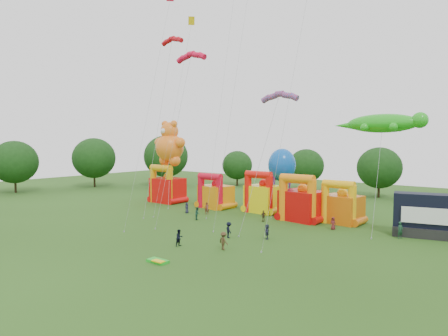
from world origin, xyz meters
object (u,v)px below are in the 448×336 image
Objects in this scene: bouncy_castle_0 at (167,188)px; stage_trailer at (430,216)px; bouncy_castle_2 at (262,196)px; spectator_4 at (264,216)px; spectator_0 at (187,208)px; octopus_kite at (280,181)px; teddy_bear_kite at (169,164)px; gecko_kite at (378,165)px.

bouncy_castle_0 is 41.86m from stage_trailer.
bouncy_castle_2 is 7.22m from spectator_4.
spectator_0 is at bearing -28.38° from bouncy_castle_0.
stage_trailer is at bearing -10.29° from octopus_kite.
teddy_bear_kite is (-16.71, -3.27, 4.45)m from bouncy_castle_2.
teddy_bear_kite is 11.14m from spectator_0.
spectator_4 is (12.41, 1.84, -0.02)m from spectator_0.
bouncy_castle_2 reaches higher than spectator_0.
spectator_0 is (-9.99, -10.22, -3.93)m from octopus_kite.
octopus_kite is 6.38× the size of spectator_4.
octopus_kite reaches higher than bouncy_castle_0.
bouncy_castle_2 is 23.30m from stage_trailer.
spectator_0 reaches higher than spectator_4.
teddy_bear_kite is 9.46× the size of spectator_4.
bouncy_castle_0 reaches higher than spectator_4.
spectator_0 is at bearing -168.83° from stage_trailer.
spectator_4 is at bearing -159.60° from gecko_kite.
gecko_kite is 9.48× the size of spectator_4.
teddy_bear_kite is at bearing -69.88° from spectator_4.
spectator_0 is 12.55m from spectator_4.
bouncy_castle_0 is 4.85m from teddy_bear_kite.
spectator_4 is at bearing -7.06° from teddy_bear_kite.
teddy_bear_kite is at bearing -177.32° from stage_trailer.
gecko_kite reaches higher than bouncy_castle_2.
stage_trailer reaches higher than spectator_0.
spectator_0 is 1.03× the size of spectator_4.
bouncy_castle_0 is at bearing -166.70° from octopus_kite.
bouncy_castle_2 is at bearing 54.90° from spectator_0.
octopus_kite is (20.11, 4.75, 2.19)m from bouncy_castle_0.
teddy_bear_kite reaches higher than spectator_0.
bouncy_castle_0 is 0.83× the size of stage_trailer.
octopus_kite is at bearing 59.34° from bouncy_castle_2.
stage_trailer is 19.90m from spectator_4.
teddy_bear_kite is at bearing -168.92° from bouncy_castle_2.
spectator_4 is at bearing -9.14° from bouncy_castle_0.
spectator_4 is (20.64, -2.56, -6.11)m from teddy_bear_kite.
gecko_kite is 15.94m from spectator_4.
stage_trailer is at bearing 130.08° from spectator_4.
bouncy_castle_2 is 0.44× the size of teddy_bear_kite.
bouncy_castle_2 reaches higher than stage_trailer.
bouncy_castle_0 is 0.46× the size of teddy_bear_kite.
spectator_4 is at bearing -56.03° from bouncy_castle_2.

